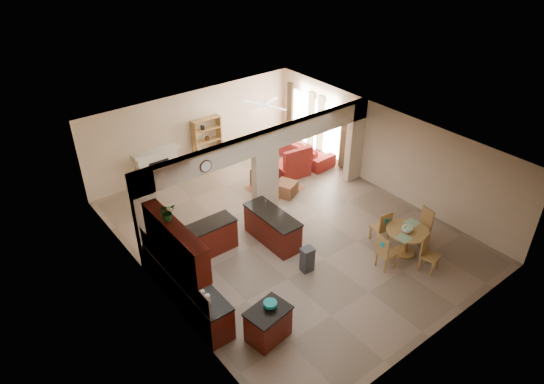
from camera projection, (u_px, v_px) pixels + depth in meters
floor at (286, 231)px, 14.06m from camera, size 10.00×10.00×0.00m
ceiling at (288, 144)px, 12.58m from camera, size 10.00×10.00×0.00m
wall_back at (195, 130)px, 16.67m from camera, size 8.00×0.00×8.00m
wall_front at (441, 290)px, 9.97m from camera, size 8.00×0.00×8.00m
wall_left at (154, 245)px, 11.23m from camera, size 0.00×10.00×10.00m
wall_right at (384, 150)px, 15.40m from camera, size 0.00×10.00×10.00m
partition_left_pier at (147, 221)px, 12.06m from camera, size 0.60×0.25×2.80m
partition_center_pier at (265, 185)px, 14.15m from camera, size 0.80×0.25×2.20m
partition_right_pier at (355, 141)px, 15.92m from camera, size 0.60×0.25×2.80m
partition_header at (265, 141)px, 13.41m from camera, size 8.00×0.25×0.60m
kitchen_counter at (191, 269)px, 11.94m from camera, size 2.52×3.29×1.48m
upper_cabinets at (175, 241)px, 10.51m from camera, size 0.35×2.40×0.90m
peninsula at (273, 228)px, 13.43m from camera, size 0.70×1.85×0.91m
wall_clock at (206, 166)px, 12.29m from camera, size 0.34×0.03×0.34m
rug at (274, 188)px, 16.09m from camera, size 1.60×1.30×0.01m
fireplace at (158, 166)px, 16.14m from camera, size 1.60×0.35×1.20m
shelving_unit at (208, 142)px, 16.99m from camera, size 1.00×0.32×1.80m
window_a at (333, 132)px, 17.04m from camera, size 0.02×0.90×1.90m
window_b at (301, 116)px, 18.18m from camera, size 0.02×0.90×1.90m
glazed_door at (316, 128)px, 17.69m from camera, size 0.02×0.70×2.10m
drape_a_left at (344, 138)px, 16.61m from camera, size 0.10×0.28×2.30m
drape_a_right at (320, 126)px, 17.42m from camera, size 0.10×0.28×2.30m
drape_b_left at (311, 122)px, 17.75m from camera, size 0.10×0.28×2.30m
drape_b_right at (290, 112)px, 18.56m from camera, size 0.10×0.28×2.30m
ceiling_fan at (264, 105)px, 15.50m from camera, size 1.00×1.00×0.10m
kitchen_island at (268, 324)px, 10.49m from camera, size 1.03×0.81×0.82m
teal_bowl at (270, 305)px, 10.32m from camera, size 0.30×0.30×0.14m
trash_can at (307, 260)px, 12.44m from camera, size 0.33×0.28×0.65m
dining_table at (406, 238)px, 12.93m from camera, size 1.12×1.12×0.76m
fruit_bowl at (407, 229)px, 12.71m from camera, size 0.28×0.28×0.15m
sofa at (303, 150)px, 17.67m from camera, size 2.50×1.12×0.71m
chaise at (291, 168)px, 16.79m from camera, size 1.19×1.02×0.44m
armchair at (264, 175)px, 16.13m from camera, size 1.07×1.07×0.71m
ottoman at (286, 189)px, 15.63m from camera, size 0.81×0.81×0.45m
plant at (167, 212)px, 10.32m from camera, size 0.38×0.34×0.40m
chair_north at (382, 226)px, 13.31m from camera, size 0.48×0.48×1.02m
chair_east at (423, 224)px, 13.40m from camera, size 0.47×0.47×1.02m
chair_south at (428, 252)px, 12.37m from camera, size 0.49×0.49×1.02m
chair_west at (385, 251)px, 12.39m from camera, size 0.45×0.45×1.02m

